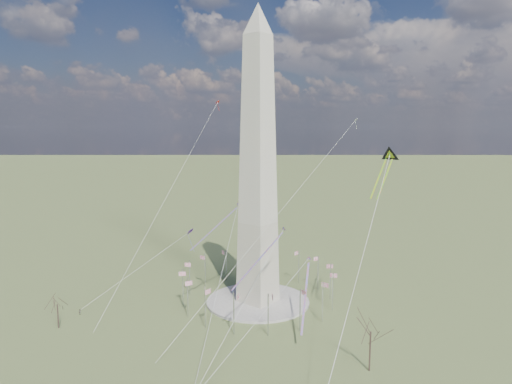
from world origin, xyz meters
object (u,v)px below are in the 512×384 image
Objects in this scene: person_west at (80,312)px; washington_monument at (258,166)px; kite_delta_black at (389,158)px; tree_near at (371,329)px.

washington_monument is at bearing -117.33° from person_west.
kite_delta_black reaches higher than person_west.
kite_delta_black is at bearing 107.00° from tree_near.
person_west is at bearing -131.21° from washington_monument.
tree_near is 93.88m from person_west.
washington_monument is 75.83m from person_west.
washington_monument is at bearing 3.95° from kite_delta_black.
washington_monument is 43.14m from kite_delta_black.
washington_monument is at bearing 160.36° from tree_near.
person_west is (-39.18, -44.75, -47.05)m from washington_monument.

